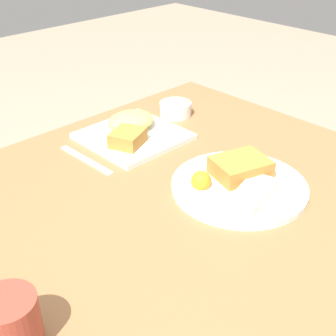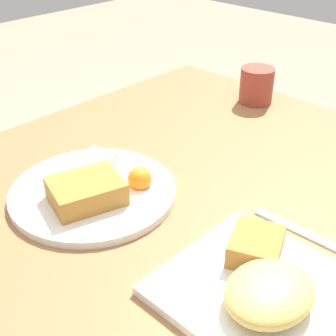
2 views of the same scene
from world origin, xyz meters
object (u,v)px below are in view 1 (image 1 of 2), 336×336
Objects in this scene: plate_square_near at (132,131)px; coffee_mug at (11,324)px; plate_oval_far at (239,182)px; butter_knife at (86,160)px; sauce_ramekin at (175,109)px.

coffee_mug reaches higher than plate_square_near.
butter_knife is at bearing -63.21° from plate_oval_far.
plate_square_near is 2.61× the size of sauce_ramekin.
plate_oval_far is at bearing 25.44° from butter_knife.
coffee_mug is at bearing 3.96° from plate_oval_far.
butter_knife is (0.16, 0.02, -0.02)m from plate_square_near.
coffee_mug reaches higher than plate_oval_far.
coffee_mug is (0.56, 0.04, 0.03)m from plate_oval_far.
plate_oval_far is (-0.01, 0.35, -0.01)m from plate_square_near.
butter_knife is 2.12× the size of coffee_mug.
plate_square_near reaches higher than butter_knife.
sauce_ramekin is at bearing -115.35° from plate_oval_far.
sauce_ramekin is at bearing 95.39° from butter_knife.
sauce_ramekin is (-0.18, -0.37, 0.00)m from plate_oval_far.
plate_square_near is 0.19m from sauce_ramekin.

